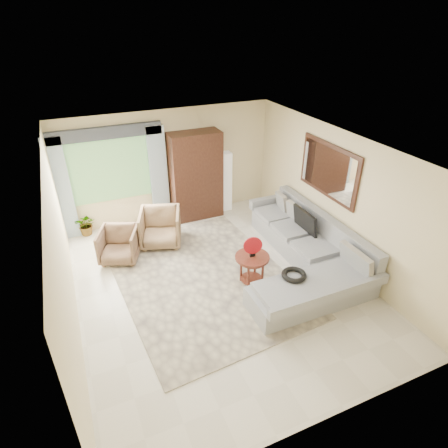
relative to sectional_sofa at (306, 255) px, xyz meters
name	(u,v)px	position (x,y,z in m)	size (l,w,h in m)	color
ground	(219,284)	(-1.78, 0.18, -0.28)	(6.00, 6.00, 0.00)	silver
area_rug	(204,278)	(-2.00, 0.43, -0.27)	(3.00, 4.00, 0.02)	beige
sectional_sofa	(306,255)	(0.00, 0.00, 0.00)	(2.30, 3.46, 0.90)	#9E9FA6
tv_screen	(305,221)	(0.27, 0.52, 0.44)	(0.06, 0.74, 0.48)	black
garden_hose	(294,275)	(-0.78, -0.74, 0.26)	(0.43, 0.43, 0.09)	black
coffee_table	(252,270)	(-1.23, -0.06, 0.04)	(0.62, 0.62, 0.62)	#4E1B14
red_disc	(253,246)	(-1.23, -0.06, 0.57)	(0.34, 0.34, 0.03)	#A71018
armchair_left	(119,245)	(-3.32, 1.73, 0.06)	(0.73, 0.75, 0.69)	brown
armchair_right	(160,228)	(-2.39, 1.99, 0.11)	(0.84, 0.86, 0.79)	#937950
potted_plant	(86,224)	(-3.84, 3.02, -0.03)	(0.46, 0.40, 0.51)	#999999
armoire	(196,176)	(-1.23, 2.90, 0.77)	(1.20, 0.55, 2.10)	black
floor_lamp	(226,181)	(-0.43, 2.96, 0.47)	(0.24, 0.24, 1.50)	silver
window	(110,170)	(-3.13, 3.15, 1.12)	(1.80, 0.04, 1.40)	#669E59
curtain_left	(62,190)	(-4.18, 3.06, 0.87)	(0.40, 0.08, 2.30)	#9EB7CC
curtain_right	(159,175)	(-2.08, 3.06, 0.87)	(0.40, 0.08, 2.30)	#9EB7CC
valance	(104,133)	(-3.13, 3.08, 1.97)	(2.40, 0.12, 0.26)	#1E232D
wall_mirror	(328,170)	(0.68, 0.53, 1.47)	(0.05, 1.70, 1.05)	black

